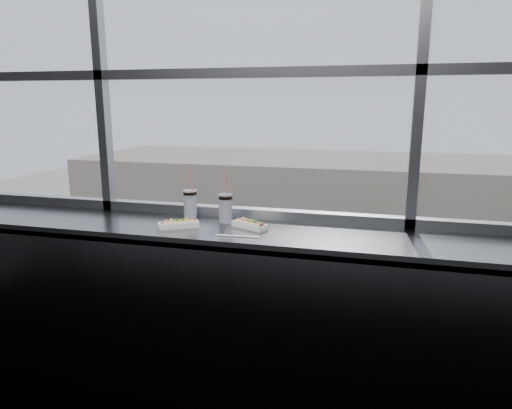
% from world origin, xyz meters
% --- Properties ---
extents(wall_back_lower, '(6.00, 0.00, 6.00)m').
position_xyz_m(wall_back_lower, '(0.00, 1.50, 0.55)').
color(wall_back_lower, black).
rests_on(wall_back_lower, ground).
extents(window_glass, '(6.00, 0.00, 6.00)m').
position_xyz_m(window_glass, '(0.00, 1.52, 2.30)').
color(window_glass, silver).
rests_on(window_glass, ground).
extents(window_mullions, '(6.00, 0.08, 2.40)m').
position_xyz_m(window_mullions, '(0.00, 1.50, 2.30)').
color(window_mullions, gray).
rests_on(window_mullions, ground).
extents(counter, '(6.00, 0.55, 0.06)m').
position_xyz_m(counter, '(0.00, 1.23, 1.07)').
color(counter, slate).
rests_on(counter, ground).
extents(counter_fascia, '(6.00, 0.04, 1.04)m').
position_xyz_m(counter_fascia, '(0.00, 0.97, 0.55)').
color(counter_fascia, slate).
rests_on(counter_fascia, ground).
extents(hotdog_tray_left, '(0.24, 0.18, 0.06)m').
position_xyz_m(hotdog_tray_left, '(-0.32, 1.15, 1.12)').
color(hotdog_tray_left, white).
rests_on(hotdog_tray_left, counter).
extents(hotdog_tray_right, '(0.24, 0.16, 0.06)m').
position_xyz_m(hotdog_tray_right, '(0.09, 1.24, 1.12)').
color(hotdog_tray_right, white).
rests_on(hotdog_tray_right, counter).
extents(soda_cup_left, '(0.09, 0.09, 0.34)m').
position_xyz_m(soda_cup_left, '(-0.35, 1.40, 1.20)').
color(soda_cup_left, white).
rests_on(soda_cup_left, counter).
extents(soda_cup_right, '(0.09, 0.09, 0.34)m').
position_xyz_m(soda_cup_right, '(-0.09, 1.34, 1.20)').
color(soda_cup_right, white).
rests_on(soda_cup_right, counter).
extents(loose_straw, '(0.25, 0.02, 0.01)m').
position_xyz_m(loose_straw, '(0.07, 1.05, 1.10)').
color(loose_straw, white).
rests_on(loose_straw, counter).
extents(wrapper, '(0.10, 0.07, 0.02)m').
position_xyz_m(wrapper, '(-0.38, 1.17, 1.11)').
color(wrapper, silver).
rests_on(wrapper, counter).
extents(plaza_ground, '(120.00, 120.00, 0.00)m').
position_xyz_m(plaza_ground, '(0.00, 45.00, -11.00)').
color(plaza_ground, gray).
rests_on(plaza_ground, ground).
extents(street_asphalt, '(80.00, 10.00, 0.06)m').
position_xyz_m(street_asphalt, '(0.00, 21.50, -10.97)').
color(street_asphalt, black).
rests_on(street_asphalt, plaza_ground).
extents(far_sidewalk, '(80.00, 6.00, 0.04)m').
position_xyz_m(far_sidewalk, '(0.00, 29.50, -10.98)').
color(far_sidewalk, gray).
rests_on(far_sidewalk, plaza_ground).
extents(far_building, '(50.00, 14.00, 8.00)m').
position_xyz_m(far_building, '(0.00, 39.50, -7.00)').
color(far_building, gray).
rests_on(far_building, plaza_ground).
extents(car_far_a, '(3.05, 6.69, 2.19)m').
position_xyz_m(car_far_a, '(-10.98, 25.50, -9.85)').
color(car_far_a, '#3C3C3C').
rests_on(car_far_a, street_asphalt).
extents(car_near_b, '(3.18, 6.04, 1.92)m').
position_xyz_m(car_near_b, '(-7.94, 17.50, -9.98)').
color(car_near_b, black).
rests_on(car_near_b, street_asphalt).
extents(car_near_c, '(3.21, 7.00, 2.29)m').
position_xyz_m(car_near_c, '(-0.85, 17.50, -9.80)').
color(car_near_c, maroon).
rests_on(car_near_c, street_asphalt).
extents(car_near_a, '(2.89, 6.30, 2.06)m').
position_xyz_m(car_near_a, '(-12.33, 17.50, -9.91)').
color(car_near_a, silver).
rests_on(car_near_a, street_asphalt).
extents(car_far_b, '(3.39, 6.68, 2.14)m').
position_xyz_m(car_far_b, '(0.32, 25.50, -9.87)').
color(car_far_b, '#B12D46').
rests_on(car_far_b, street_asphalt).
extents(pedestrian_b, '(0.81, 0.61, 1.83)m').
position_xyz_m(pedestrian_b, '(0.61, 28.70, -10.05)').
color(pedestrian_b, '#66605B').
rests_on(pedestrian_b, far_sidewalk).
extents(pedestrian_d, '(0.73, 0.97, 2.19)m').
position_xyz_m(pedestrian_d, '(7.01, 28.71, -9.86)').
color(pedestrian_d, '#66605B').
rests_on(pedestrian_d, far_sidewalk).
extents(pedestrian_a, '(0.67, 0.90, 2.02)m').
position_xyz_m(pedestrian_a, '(-6.49, 28.99, -9.95)').
color(pedestrian_a, '#66605B').
rests_on(pedestrian_a, far_sidewalk).
extents(tree_left, '(3.10, 3.10, 4.84)m').
position_xyz_m(tree_left, '(-9.14, 29.50, -7.72)').
color(tree_left, '#47382B').
rests_on(tree_left, far_sidewalk).
extents(tree_center, '(3.23, 3.23, 5.05)m').
position_xyz_m(tree_center, '(0.87, 29.50, -7.58)').
color(tree_center, '#47382B').
rests_on(tree_center, far_sidewalk).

